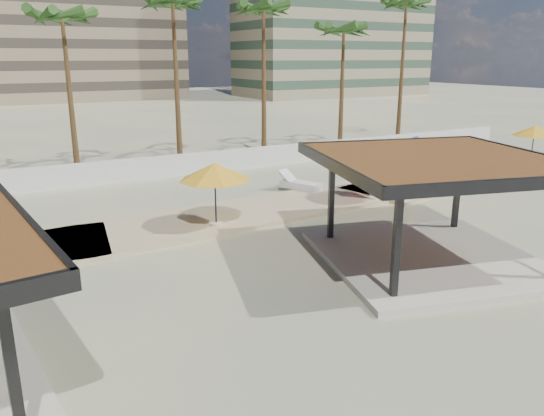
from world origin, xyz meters
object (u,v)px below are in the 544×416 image
Objects in this scene: pavilion_central at (433,199)px; lounger_d at (407,183)px; umbrella_c at (376,150)px; lounger_b at (402,191)px; lounger_c at (300,185)px.

pavilion_central is 3.76× the size of lounger_d.
lounger_b is at bearing -4.30° from umbrella_c.
lounger_c reaches higher than lounger_d.
lounger_b is at bearing -155.94° from lounger_c.
umbrella_c is at bearing 134.46° from lounger_d.
umbrella_c reaches higher than lounger_d.
pavilion_central is 10.21m from lounger_c.
pavilion_central is at bearing 168.17° from lounger_d.
pavilion_central is at bearing 175.23° from lounger_b.
lounger_b is (4.83, 6.58, -1.75)m from pavilion_central.
pavilion_central reaches higher than lounger_d.
lounger_d reaches higher than lounger_b.
lounger_b is at bearing 156.48° from lounger_d.
lounger_d is at bearing 66.50° from pavilion_central.
lounger_c is at bearing 98.33° from pavilion_central.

